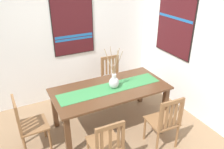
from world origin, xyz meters
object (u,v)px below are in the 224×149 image
(chair_0, at_px, (28,124))
(painting_on_back_wall, at_px, (73,25))
(chair_3, at_px, (106,144))
(painting_on_side_wall, at_px, (175,27))
(centerpiece_vase, at_px, (114,81))
(dining_table, at_px, (110,93))
(chair_1, at_px, (112,77))
(chair_2, at_px, (165,121))

(chair_0, distance_m, painting_on_back_wall, 2.07)
(chair_3, xyz_separation_m, painting_on_side_wall, (2.02, 1.16, 1.08))
(centerpiece_vase, bearing_deg, painting_on_back_wall, 99.05)
(dining_table, xyz_separation_m, chair_0, (-1.36, 0.00, -0.15))
(chair_1, relative_size, chair_3, 1.02)
(centerpiece_vase, height_order, chair_1, centerpiece_vase)
(chair_1, relative_size, chair_2, 0.96)
(chair_0, bearing_deg, centerpiece_vase, -1.14)
(chair_2, bearing_deg, chair_0, 154.85)
(chair_3, relative_size, painting_on_side_wall, 0.79)
(chair_0, height_order, painting_on_side_wall, painting_on_side_wall)
(chair_0, distance_m, chair_2, 2.04)
(painting_on_side_wall, bearing_deg, centerpiece_vase, -167.94)
(chair_3, bearing_deg, chair_1, 60.44)
(chair_0, relative_size, chair_1, 1.05)
(chair_1, xyz_separation_m, chair_3, (-0.97, -1.71, -0.01))
(painting_on_back_wall, bearing_deg, chair_2, -73.61)
(centerpiece_vase, xyz_separation_m, chair_3, (-0.56, -0.84, -0.41))
(chair_1, height_order, painting_on_back_wall, painting_on_back_wall)
(centerpiece_vase, xyz_separation_m, painting_on_side_wall, (1.46, 0.31, 0.67))
(painting_on_side_wall, bearing_deg, chair_2, -132.00)
(painting_on_side_wall, bearing_deg, chair_0, -174.37)
(dining_table, height_order, chair_0, chair_0)
(chair_3, bearing_deg, chair_2, 0.33)
(chair_2, xyz_separation_m, painting_on_side_wall, (1.04, 1.15, 1.06))
(chair_3, distance_m, painting_on_back_wall, 2.46)
(dining_table, distance_m, chair_1, 0.97)
(chair_2, bearing_deg, painting_on_side_wall, 48.00)
(painting_on_back_wall, relative_size, painting_on_side_wall, 1.09)
(chair_0, distance_m, chair_3, 1.22)
(dining_table, distance_m, painting_on_back_wall, 1.60)
(painting_on_back_wall, bearing_deg, painting_on_side_wall, -31.41)
(painting_on_back_wall, bearing_deg, chair_1, -36.87)
(painting_on_back_wall, bearing_deg, chair_3, -99.00)
(chair_3, height_order, painting_on_side_wall, painting_on_side_wall)
(chair_2, distance_m, painting_on_side_wall, 1.87)
(dining_table, distance_m, chair_2, 1.00)
(chair_0, bearing_deg, chair_3, -45.37)
(chair_0, relative_size, chair_2, 1.01)
(chair_0, relative_size, chair_3, 1.07)
(dining_table, xyz_separation_m, centerpiece_vase, (0.05, -0.03, 0.23))
(painting_on_side_wall, bearing_deg, dining_table, -169.37)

